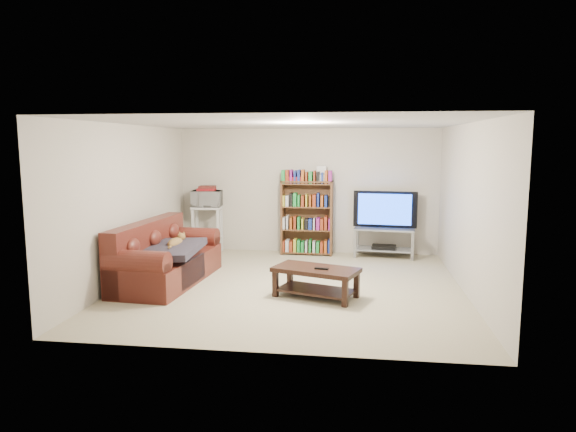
% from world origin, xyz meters
% --- Properties ---
extents(floor, '(5.00, 5.00, 0.00)m').
position_xyz_m(floor, '(0.00, 0.00, 0.00)').
color(floor, '#BDB28D').
rests_on(floor, ground).
extents(ceiling, '(5.00, 5.00, 0.00)m').
position_xyz_m(ceiling, '(0.00, 0.00, 2.40)').
color(ceiling, white).
rests_on(ceiling, ground).
extents(wall_back, '(5.00, 0.00, 5.00)m').
position_xyz_m(wall_back, '(0.00, 2.50, 1.20)').
color(wall_back, beige).
rests_on(wall_back, ground).
extents(wall_front, '(5.00, 0.00, 5.00)m').
position_xyz_m(wall_front, '(0.00, -2.50, 1.20)').
color(wall_front, beige).
rests_on(wall_front, ground).
extents(wall_left, '(0.00, 5.00, 5.00)m').
position_xyz_m(wall_left, '(-2.50, 0.00, 1.20)').
color(wall_left, beige).
rests_on(wall_left, ground).
extents(wall_right, '(0.00, 5.00, 5.00)m').
position_xyz_m(wall_right, '(2.50, 0.00, 1.20)').
color(wall_right, beige).
rests_on(wall_right, ground).
extents(sofa, '(1.10, 2.25, 0.93)m').
position_xyz_m(sofa, '(-1.98, -0.03, 0.33)').
color(sofa, '#531D15').
rests_on(sofa, floor).
extents(blanket, '(0.86, 1.10, 0.19)m').
position_xyz_m(blanket, '(-1.80, -0.19, 0.55)').
color(blanket, '#2C2732').
rests_on(blanket, sofa).
extents(cat, '(0.28, 0.61, 0.18)m').
position_xyz_m(cat, '(-1.79, 0.00, 0.61)').
color(cat, brown).
rests_on(cat, sofa).
extents(coffee_table, '(1.27, 0.92, 0.42)m').
position_xyz_m(coffee_table, '(0.41, -0.51, 0.29)').
color(coffee_table, black).
rests_on(coffee_table, floor).
extents(remote, '(0.19, 0.09, 0.02)m').
position_xyz_m(remote, '(0.49, -0.60, 0.43)').
color(remote, black).
rests_on(remote, coffee_table).
extents(tv_stand, '(1.14, 0.60, 0.55)m').
position_xyz_m(tv_stand, '(1.47, 2.21, 0.37)').
color(tv_stand, '#999EA3').
rests_on(tv_stand, floor).
extents(television, '(1.19, 0.27, 0.68)m').
position_xyz_m(television, '(1.47, 2.21, 0.89)').
color(television, black).
rests_on(television, tv_stand).
extents(dvd_player, '(0.47, 0.35, 0.06)m').
position_xyz_m(dvd_player, '(1.47, 2.21, 0.19)').
color(dvd_player, black).
rests_on(dvd_player, tv_stand).
extents(bookshelf, '(0.99, 0.32, 1.42)m').
position_xyz_m(bookshelf, '(0.01, 2.26, 0.73)').
color(bookshelf, '#52331C').
rests_on(bookshelf, floor).
extents(shelf_clutter, '(0.72, 0.22, 0.28)m').
position_xyz_m(shelf_clutter, '(0.11, 2.27, 1.52)').
color(shelf_clutter, silver).
rests_on(shelf_clutter, bookshelf).
extents(microwave_stand, '(0.59, 0.45, 0.90)m').
position_xyz_m(microwave_stand, '(-1.93, 2.18, 0.58)').
color(microwave_stand, silver).
rests_on(microwave_stand, floor).
extents(microwave, '(0.58, 0.42, 0.31)m').
position_xyz_m(microwave, '(-1.93, 2.18, 1.06)').
color(microwave, silver).
rests_on(microwave, microwave_stand).
extents(game_boxes, '(0.35, 0.31, 0.05)m').
position_xyz_m(game_boxes, '(-1.93, 2.18, 1.24)').
color(game_boxes, maroon).
rests_on(game_boxes, microwave).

